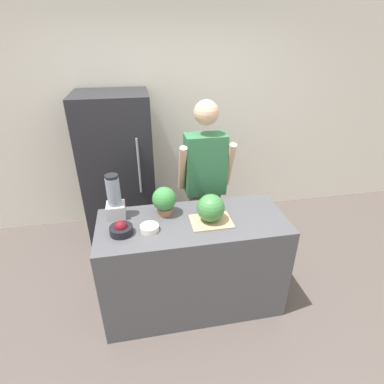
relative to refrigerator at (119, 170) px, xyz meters
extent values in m
plane|color=#564C47|center=(0.63, -1.60, -0.86)|extent=(14.00, 14.00, 0.00)
cube|color=white|center=(0.63, 0.39, 0.44)|extent=(8.00, 0.06, 2.60)
cube|color=#4C4C51|center=(0.63, -1.27, -0.41)|extent=(1.55, 0.66, 0.91)
cube|color=#232328|center=(0.00, 0.00, 0.00)|extent=(0.78, 0.67, 1.73)
cylinder|color=gray|center=(0.23, -0.35, 0.17)|extent=(0.02, 0.02, 0.60)
cube|color=gray|center=(0.87, -0.66, -0.44)|extent=(0.29, 0.18, 0.84)
cube|color=#337247|center=(0.87, -0.66, 0.27)|extent=(0.39, 0.22, 0.59)
sphere|color=#DBAD89|center=(0.87, -0.66, 0.77)|extent=(0.23, 0.23, 0.23)
cylinder|color=#DBAD89|center=(0.64, -0.70, 0.26)|extent=(0.07, 0.24, 0.50)
cylinder|color=#DBAD89|center=(1.10, -0.70, 0.26)|extent=(0.07, 0.24, 0.50)
cube|color=tan|center=(0.77, -1.32, 0.05)|extent=(0.33, 0.25, 0.01)
sphere|color=#3D7F3D|center=(0.77, -1.30, 0.17)|extent=(0.22, 0.22, 0.22)
cylinder|color=black|center=(0.06, -1.34, 0.07)|extent=(0.18, 0.18, 0.06)
sphere|color=maroon|center=(0.06, -1.34, 0.10)|extent=(0.10, 0.10, 0.10)
cylinder|color=white|center=(0.28, -1.34, 0.06)|extent=(0.14, 0.14, 0.05)
sphere|color=white|center=(0.28, -1.34, 0.09)|extent=(0.07, 0.07, 0.07)
cube|color=#B7B7BC|center=(0.02, -1.09, 0.10)|extent=(0.15, 0.15, 0.12)
cylinder|color=gray|center=(0.02, -1.09, 0.28)|extent=(0.11, 0.11, 0.24)
cylinder|color=black|center=(0.02, -1.09, 0.41)|extent=(0.10, 0.10, 0.02)
cylinder|color=#996647|center=(0.42, -1.12, 0.07)|extent=(0.13, 0.13, 0.06)
sphere|color=#387F3D|center=(0.42, -1.12, 0.19)|extent=(0.20, 0.20, 0.20)
camera|label=1|loc=(0.24, -3.28, 1.40)|focal=28.00mm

